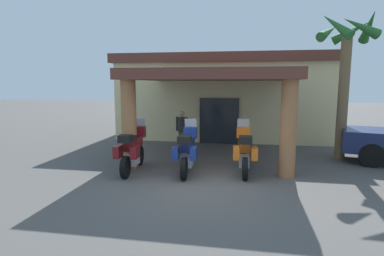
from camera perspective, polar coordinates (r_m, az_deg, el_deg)
ground_plane at (r=8.79m, az=1.57°, el=-10.27°), size 80.00×80.00×0.00m
motel_building at (r=17.48m, az=5.87°, el=6.01°), size 10.65×12.16×4.17m
motorcycle_maroon at (r=10.09m, az=-10.76°, el=-3.88°), size 0.73×2.21×1.61m
motorcycle_blue at (r=9.76m, az=-0.85°, el=-4.14°), size 0.72×2.21×1.61m
motorcycle_orange at (r=9.89m, az=9.44°, el=-4.09°), size 0.72×2.21×1.61m
pedestrian at (r=12.54m, az=-1.85°, el=-0.12°), size 0.51×0.32×1.68m
palm_tree_near_portico at (r=12.75m, az=26.23°, el=11.41°), size 2.12×2.15×5.31m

